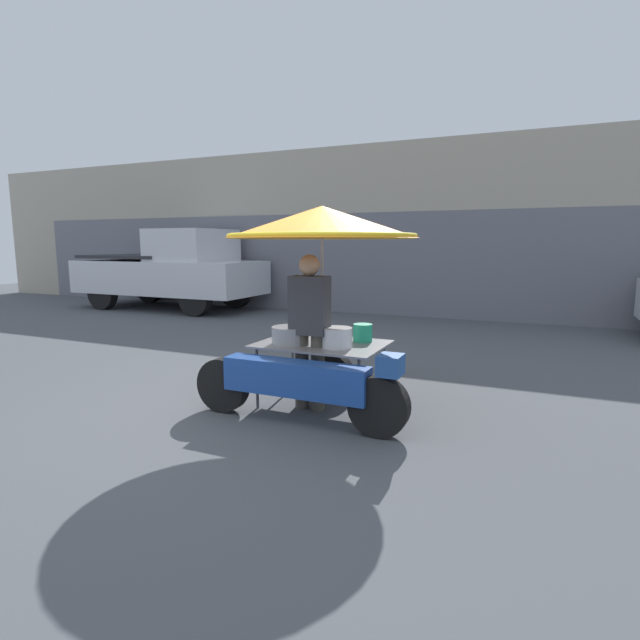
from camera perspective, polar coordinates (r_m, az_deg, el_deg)
name	(u,v)px	position (r m, az deg, el deg)	size (l,w,h in m)	color
ground_plane	(259,410)	(5.20, -6.99, -10.19)	(36.00, 36.00, 0.00)	#4C4F54
shopfront_building	(432,231)	(12.66, 12.67, 9.87)	(28.00, 2.06, 3.98)	#B2A893
vendor_motorcycle_cart	(320,251)	(5.02, -0.05, 7.93)	(2.18, 1.94, 2.05)	black
vendor_person	(310,324)	(5.00, -1.19, -0.49)	(0.38, 0.22, 1.57)	#4C473D
pickup_truck	(173,271)	(13.43, -16.46, 5.44)	(4.89, 1.98, 2.03)	black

